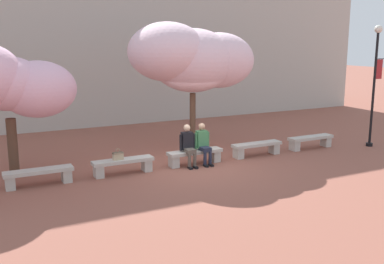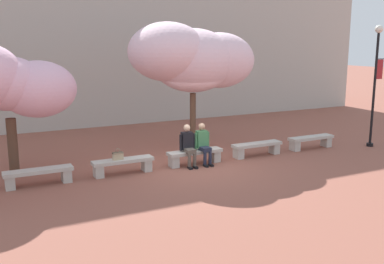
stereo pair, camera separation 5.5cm
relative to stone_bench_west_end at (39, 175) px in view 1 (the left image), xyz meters
name	(u,v)px [view 1 (the left image)]	position (x,y,z in m)	size (l,w,h in m)	color
ground_plane	(195,164)	(4.70, 0.00, -0.30)	(100.00, 100.00, 0.00)	#8E5142
building_facade	(104,23)	(4.70, 9.56, 4.37)	(28.00, 4.00, 9.34)	#B7B2A8
stone_bench_west_end	(39,175)	(0.00, 0.00, 0.00)	(1.80, 0.42, 0.45)	#BCB7AD
stone_bench_near_west	(123,164)	(2.35, 0.00, 0.00)	(1.80, 0.42, 0.45)	#BCB7AD
stone_bench_center	(195,155)	(4.70, 0.00, 0.00)	(1.80, 0.42, 0.45)	#BCB7AD
stone_bench_near_east	(257,147)	(7.05, 0.00, 0.00)	(1.80, 0.42, 0.45)	#BCB7AD
stone_bench_east_end	(311,140)	(9.40, 0.00, 0.00)	(1.80, 0.42, 0.45)	#BCB7AD
person_seated_left	(188,144)	(4.44, -0.05, 0.40)	(0.51, 0.70, 1.29)	black
person_seated_right	(203,142)	(4.96, -0.05, 0.40)	(0.51, 0.68, 1.29)	black
handbag	(118,155)	(2.20, -0.01, 0.28)	(0.30, 0.15, 0.34)	tan
cherry_tree_main	(191,58)	(5.40, 1.67, 2.95)	(4.43, 2.98, 4.44)	#513828
cherry_tree_secondary	(2,82)	(-0.63, 1.10, 2.40)	(3.89, 2.32, 3.82)	#513828
lamp_post_with_banner	(375,75)	(11.62, -0.69, 2.31)	(0.54, 0.28, 4.37)	black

